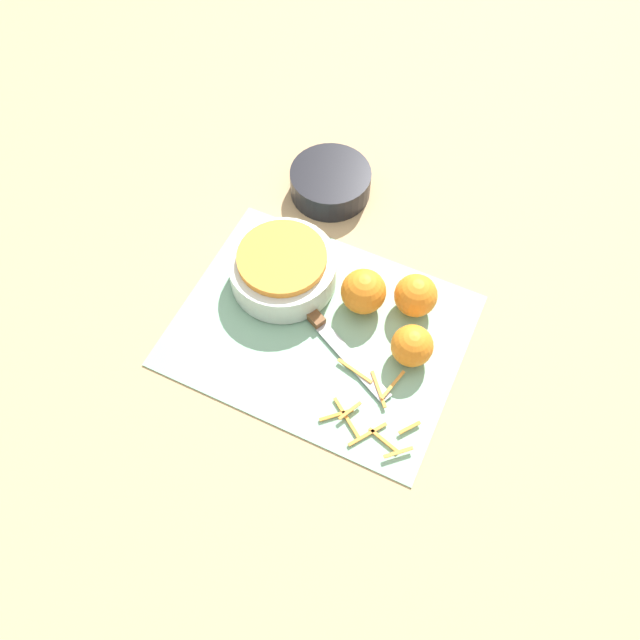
{
  "coord_description": "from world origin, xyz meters",
  "views": [
    {
      "loc": [
        0.21,
        -0.45,
        0.91
      ],
      "look_at": [
        0.0,
        0.0,
        0.04
      ],
      "focal_mm": 35.0,
      "sensor_mm": 36.0,
      "label": 1
    }
  ],
  "objects_px": {
    "bowl_dark": "(330,182)",
    "orange_back": "(412,346)",
    "bowl_speckled": "(283,268)",
    "knife": "(317,320)",
    "orange_right": "(416,295)",
    "orange_left": "(363,291)"
  },
  "relations": [
    {
      "from": "knife",
      "to": "orange_back",
      "type": "distance_m",
      "value": 0.16
    },
    {
      "from": "knife",
      "to": "orange_left",
      "type": "relative_size",
      "value": 3.16
    },
    {
      "from": "orange_left",
      "to": "orange_back",
      "type": "xyz_separation_m",
      "value": [
        0.11,
        -0.06,
        -0.0
      ]
    },
    {
      "from": "bowl_dark",
      "to": "knife",
      "type": "distance_m",
      "value": 0.29
    },
    {
      "from": "bowl_speckled",
      "to": "orange_right",
      "type": "xyz_separation_m",
      "value": [
        0.22,
        0.04,
        0.0
      ]
    },
    {
      "from": "bowl_speckled",
      "to": "orange_right",
      "type": "bearing_deg",
      "value": 10.84
    },
    {
      "from": "orange_left",
      "to": "orange_right",
      "type": "xyz_separation_m",
      "value": [
        0.08,
        0.03,
        -0.0
      ]
    },
    {
      "from": "knife",
      "to": "bowl_dark",
      "type": "bearing_deg",
      "value": 137.11
    },
    {
      "from": "bowl_dark",
      "to": "knife",
      "type": "relative_size",
      "value": 0.63
    },
    {
      "from": "bowl_dark",
      "to": "bowl_speckled",
      "type": "bearing_deg",
      "value": -86.8
    },
    {
      "from": "bowl_speckled",
      "to": "orange_back",
      "type": "distance_m",
      "value": 0.26
    },
    {
      "from": "orange_left",
      "to": "orange_back",
      "type": "relative_size",
      "value": 1.12
    },
    {
      "from": "bowl_dark",
      "to": "orange_right",
      "type": "distance_m",
      "value": 0.29
    },
    {
      "from": "knife",
      "to": "orange_right",
      "type": "bearing_deg",
      "value": 62.46
    },
    {
      "from": "orange_right",
      "to": "orange_back",
      "type": "relative_size",
      "value": 1.06
    },
    {
      "from": "bowl_dark",
      "to": "orange_back",
      "type": "distance_m",
      "value": 0.37
    },
    {
      "from": "bowl_dark",
      "to": "orange_right",
      "type": "xyz_separation_m",
      "value": [
        0.24,
        -0.18,
        0.02
      ]
    },
    {
      "from": "bowl_dark",
      "to": "orange_right",
      "type": "relative_size",
      "value": 2.1
    },
    {
      "from": "orange_right",
      "to": "orange_back",
      "type": "xyz_separation_m",
      "value": [
        0.03,
        -0.09,
        -0.0
      ]
    },
    {
      "from": "orange_left",
      "to": "orange_right",
      "type": "height_order",
      "value": "orange_left"
    },
    {
      "from": "orange_right",
      "to": "bowl_speckled",
      "type": "bearing_deg",
      "value": -169.16
    },
    {
      "from": "knife",
      "to": "orange_right",
      "type": "xyz_separation_m",
      "value": [
        0.13,
        0.1,
        0.03
      ]
    }
  ]
}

